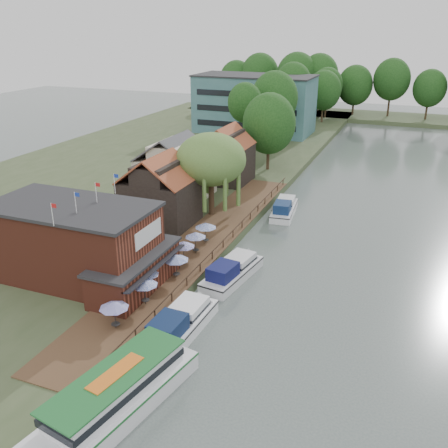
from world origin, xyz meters
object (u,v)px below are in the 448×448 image
at_px(cottage_a, 160,190).
at_px(cottage_b, 175,166).
at_px(cruiser_2, 284,206).
at_px(pub, 91,244).
at_px(cottage_c, 226,154).
at_px(umbrella_0, 115,315).
at_px(cruiser_1, 232,269).
at_px(umbrella_1, 145,292).
at_px(umbrella_3, 176,266).
at_px(umbrella_2, 147,281).
at_px(umbrella_6, 206,233).
at_px(cruiser_0, 180,321).
at_px(swan, 110,395).
at_px(willow, 211,175).
at_px(umbrella_4, 184,252).
at_px(umbrella_5, 196,243).
at_px(hotel_block, 254,104).
at_px(tour_boat, 110,398).

bearing_deg(cottage_a, cottage_b, 106.70).
bearing_deg(cruiser_2, cottage_a, -144.64).
distance_m(pub, cottage_b, 25.33).
distance_m(cottage_c, umbrella_0, 40.91).
distance_m(cruiser_1, cruiser_2, 19.44).
bearing_deg(umbrella_1, umbrella_0, -94.72).
xyz_separation_m(cottage_b, umbrella_1, (10.78, -27.19, -2.96)).
distance_m(umbrella_1, umbrella_3, 5.31).
bearing_deg(umbrella_2, umbrella_0, -85.66).
distance_m(pub, umbrella_6, 13.38).
height_order(umbrella_3, cruiser_0, umbrella_3).
xyz_separation_m(cruiser_2, swan, (-1.63, -38.24, -0.89)).
xyz_separation_m(willow, umbrella_2, (2.50, -20.47, -3.93)).
relative_size(umbrella_2, cruiser_2, 0.26).
bearing_deg(cottage_b, pub, -80.91).
height_order(umbrella_0, umbrella_4, same).
relative_size(umbrella_1, umbrella_5, 1.00).
relative_size(cottage_b, cruiser_0, 0.95).
xyz_separation_m(hotel_block, swan, (17.74, -83.20, -6.93)).
bearing_deg(cottage_b, umbrella_0, -71.55).
relative_size(willow, umbrella_5, 4.39).
bearing_deg(cottage_c, cruiser_0, -73.99).
height_order(pub, cottage_c, cottage_c).
height_order(pub, swan, pub).
xyz_separation_m(cottage_b, umbrella_2, (10.00, -25.47, -2.96)).
relative_size(umbrella_6, cruiser_0, 0.23).
height_order(cottage_c, umbrella_1, cottage_c).
bearing_deg(willow, cottage_a, -131.99).
relative_size(umbrella_0, umbrella_3, 0.97).
relative_size(umbrella_2, cruiser_0, 0.23).
bearing_deg(tour_boat, umbrella_1, 119.93).
relative_size(umbrella_3, umbrella_6, 1.03).
relative_size(pub, hotel_block, 0.79).
relative_size(cruiser_2, tour_boat, 0.65).
bearing_deg(umbrella_5, cottage_b, 122.87).
height_order(cruiser_0, swan, cruiser_0).
distance_m(umbrella_1, swan, 10.65).
distance_m(cottage_a, cruiser_0, 22.43).
bearing_deg(hotel_block, pub, -83.57).
bearing_deg(pub, cruiser_2, 66.42).
bearing_deg(umbrella_4, cottage_b, 118.86).
relative_size(umbrella_4, swan, 5.40).
bearing_deg(swan, willow, 100.97).
height_order(hotel_block, cruiser_2, hotel_block).
distance_m(cottage_a, umbrella_1, 19.10).
bearing_deg(umbrella_6, cottage_a, 154.69).
height_order(cottage_b, umbrella_4, cottage_b).
distance_m(cottage_a, tour_boat, 31.26).
bearing_deg(willow, umbrella_3, -78.07).
distance_m(umbrella_2, umbrella_4, 6.60).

